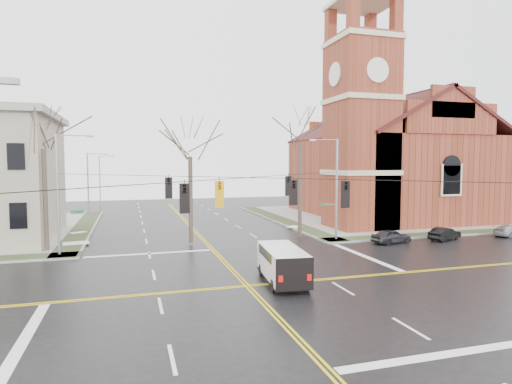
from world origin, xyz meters
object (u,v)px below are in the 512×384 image
object	(u,v)px
signal_pole_nw	(60,191)
church	(383,151)
streetlight_north_b	(101,179)
tree_ne	(300,137)
tree_nw_far	(43,142)
cargo_van	(282,261)
parked_car_a	(391,236)
signal_pole_ne	(335,186)
parked_car_c	(510,230)
parked_car_b	(445,234)
streetlight_north_a	(89,185)
tree_nw_near	(190,151)

from	to	relation	value
signal_pole_nw	church	bearing A→B (deg)	20.21
church	signal_pole_nw	xyz separation A→B (m)	(-36.09, -13.28, -3.48)
streetlight_north_b	tree_ne	distance (m)	39.87
signal_pole_nw	tree_nw_far	size ratio (longest dim) A/B	0.76
cargo_van	parked_car_a	distance (m)	15.82
parked_car_a	signal_pole_ne	bearing A→B (deg)	49.66
cargo_van	church	bearing A→B (deg)	53.31
signal_pole_ne	parked_car_a	xyz separation A→B (m)	(4.15, -2.65, -4.33)
signal_pole_ne	parked_car_c	xyz separation A→B (m)	(17.14, -2.77, -4.40)
parked_car_b	parked_car_c	bearing A→B (deg)	-110.03
streetlight_north_a	parked_car_a	distance (m)	32.61
parked_car_c	tree_nw_near	world-z (taller)	tree_nw_near
signal_pole_ne	parked_car_a	distance (m)	6.55
tree_ne	tree_nw_far	bearing A→B (deg)	-179.44
signal_pole_nw	streetlight_north_a	bearing A→B (deg)	87.68
church	parked_car_b	world-z (taller)	church
signal_pole_ne	parked_car_a	size ratio (longest dim) A/B	2.46
streetlight_north_b	tree_nw_far	size ratio (longest dim) A/B	0.67
streetlight_north_a	parked_car_c	distance (m)	43.78
signal_pole_nw	streetlight_north_b	xyz separation A→B (m)	(0.67, 36.50, -0.48)
streetlight_north_b	signal_pole_ne	bearing A→B (deg)	-58.95
streetlight_north_b	parked_car_c	distance (m)	55.57
parked_car_b	cargo_van	bearing A→B (deg)	94.68
parked_car_a	church	bearing A→B (deg)	-38.06
signal_pole_nw	parked_car_a	bearing A→B (deg)	-5.64
parked_car_c	tree_nw_near	bearing A→B (deg)	69.48
parked_car_a	tree_nw_near	xyz separation A→B (m)	(-16.83, 4.42, 7.41)
signal_pole_nw	tree_nw_near	bearing A→B (deg)	10.09
signal_pole_nw	tree_nw_near	xyz separation A→B (m)	(9.95, 1.77, 3.08)
church	cargo_van	world-z (taller)	church
parked_car_b	parked_car_a	bearing A→B (deg)	69.63
tree_nw_far	tree_nw_near	distance (m)	11.31
parked_car_b	tree_nw_near	distance (m)	23.99
parked_car_c	tree_nw_near	xyz separation A→B (m)	(-29.83, 4.54, 7.49)
cargo_van	tree_nw_far	bearing A→B (deg)	144.69
streetlight_north_a	parked_car_c	bearing A→B (deg)	-26.22
parked_car_c	tree_nw_far	bearing A→B (deg)	71.76
signal_pole_nw	parked_car_c	world-z (taller)	signal_pole_nw
streetlight_north_a	parked_car_a	world-z (taller)	streetlight_north_a
parked_car_a	tree_nw_near	distance (m)	18.92
parked_car_a	parked_car_b	world-z (taller)	parked_car_a
tree_ne	parked_car_c	bearing A→B (deg)	-13.73
parked_car_a	cargo_van	bearing A→B (deg)	115.03
signal_pole_ne	parked_car_b	world-z (taller)	signal_pole_ne
cargo_van	tree_nw_far	distance (m)	21.10
cargo_van	parked_car_c	bearing A→B (deg)	23.79
tree_nw_far	streetlight_north_b	bearing A→B (deg)	86.68
signal_pole_ne	cargo_van	world-z (taller)	signal_pole_ne
church	signal_pole_ne	bearing A→B (deg)	-135.34
signal_pole_ne	tree_ne	bearing A→B (deg)	141.15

